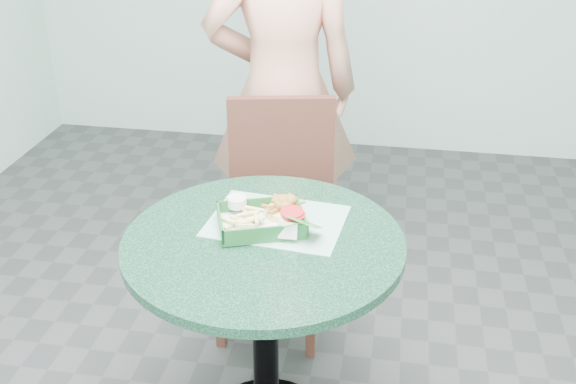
% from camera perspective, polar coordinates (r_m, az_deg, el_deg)
% --- Properties ---
extents(cafe_table, '(0.83, 0.83, 0.75)m').
position_cam_1_polar(cafe_table, '(2.08, -2.00, -8.41)').
color(cafe_table, black).
rests_on(cafe_table, floor).
extents(dining_chair, '(0.42, 0.42, 0.93)m').
position_cam_1_polar(dining_chair, '(2.67, -0.94, -0.78)').
color(dining_chair, '#362518').
rests_on(dining_chair, floor).
extents(diner_person, '(0.85, 0.66, 2.05)m').
position_cam_1_polar(diner_person, '(2.76, -0.46, 11.32)').
color(diner_person, tan).
rests_on(diner_person, floor).
extents(placemat, '(0.43, 0.34, 0.00)m').
position_cam_1_polar(placemat, '(2.07, -0.96, -2.94)').
color(placemat, '#85BAA7').
rests_on(placemat, cafe_table).
extents(food_basket, '(0.25, 0.18, 0.05)m').
position_cam_1_polar(food_basket, '(2.03, -2.26, -3.15)').
color(food_basket, '#1D5B27').
rests_on(food_basket, placemat).
extents(crab_sandwich, '(0.11, 0.11, 0.07)m').
position_cam_1_polar(crab_sandwich, '(2.03, 0.03, -1.95)').
color(crab_sandwich, '#E6C66E').
rests_on(crab_sandwich, food_basket).
extents(fries_pile, '(0.12, 0.12, 0.04)m').
position_cam_1_polar(fries_pile, '(2.04, -3.46, -2.23)').
color(fries_pile, '#E6D587').
rests_on(fries_pile, food_basket).
extents(sauce_ramekin, '(0.06, 0.06, 0.03)m').
position_cam_1_polar(sauce_ramekin, '(2.10, -3.44, -0.99)').
color(sauce_ramekin, white).
rests_on(sauce_ramekin, food_basket).
extents(garnish_cup, '(0.12, 0.12, 0.05)m').
position_cam_1_polar(garnish_cup, '(1.96, 0.31, -3.34)').
color(garnish_cup, white).
rests_on(garnish_cup, food_basket).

